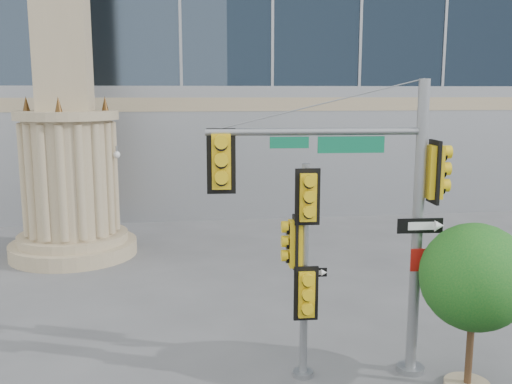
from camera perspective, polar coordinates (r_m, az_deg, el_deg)
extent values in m
plane|color=#545456|center=(12.95, 3.31, -16.28)|extent=(120.00, 120.00, 0.00)
cylinder|color=tan|center=(21.41, -17.73, -5.35)|extent=(4.40, 4.40, 0.50)
cylinder|color=tan|center=(21.31, -17.79, -4.31)|extent=(3.80, 3.80, 0.30)
cylinder|color=tan|center=(20.91, -18.10, 1.41)|extent=(3.00, 3.00, 4.00)
cylinder|color=tan|center=(20.72, -18.42, 7.30)|extent=(3.50, 3.50, 0.30)
cone|color=#472D14|center=(20.52, -14.87, 8.57)|extent=(0.24, 0.24, 0.50)
cone|color=#472D14|center=(20.98, -22.01, 8.21)|extent=(0.24, 0.24, 0.50)
cylinder|color=slate|center=(12.80, 15.18, -16.66)|extent=(0.56, 0.56, 0.12)
cylinder|color=slate|center=(11.80, 15.82, -3.82)|extent=(0.22, 0.22, 5.97)
cylinder|color=slate|center=(10.94, 5.94, 6.01)|extent=(4.18, 0.39, 0.14)
cube|color=#0C6C48|center=(11.09, 9.49, 4.69)|extent=(1.29, 0.12, 0.32)
cube|color=yellow|center=(10.81, -3.50, 3.08)|extent=(0.56, 0.31, 1.24)
cube|color=yellow|center=(11.69, 17.37, 1.93)|extent=(0.31, 0.56, 1.24)
cube|color=black|center=(11.64, 16.09, -3.27)|extent=(0.92, 0.09, 0.30)
cube|color=#B51510|center=(11.82, 15.93, -6.56)|extent=(0.32, 0.05, 0.46)
cylinder|color=slate|center=(12.26, 4.71, -17.62)|extent=(0.42, 0.42, 0.10)
cylinder|color=slate|center=(11.43, 4.86, -8.10)|extent=(0.16, 0.16, 4.37)
cube|color=yellow|center=(10.86, 5.17, -0.50)|extent=(0.49, 0.26, 1.09)
cube|color=yellow|center=(11.23, 3.94, -5.17)|extent=(0.26, 0.49, 1.09)
cube|color=yellow|center=(11.37, 5.01, -10.07)|extent=(0.49, 0.26, 1.09)
cube|color=black|center=(11.35, 5.75, -8.02)|extent=(0.54, 0.05, 0.17)
cylinder|color=#382314|center=(12.17, 20.60, -14.12)|extent=(0.14, 0.14, 1.77)
sphere|color=#13541A|center=(11.70, 21.02, -7.93)|extent=(2.06, 2.06, 2.06)
sphere|color=#13541A|center=(12.20, 22.20, -8.73)|extent=(1.28, 1.28, 1.28)
sphere|color=#13541A|center=(11.41, 20.01, -9.62)|extent=(1.08, 1.08, 1.08)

